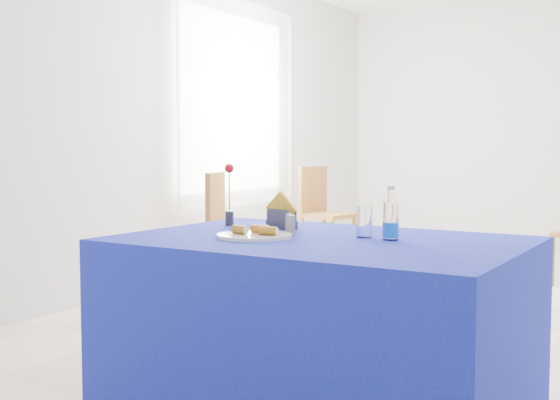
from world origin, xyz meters
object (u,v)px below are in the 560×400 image
at_px(blue_table, 320,330).
at_px(plate, 254,236).
at_px(chair_win_b, 321,207).
at_px(water_bottle, 391,222).
at_px(chair_win_a, 228,224).

bearing_deg(blue_table, plate, -151.87).
xyz_separation_m(blue_table, chair_win_b, (-1.98, 3.66, 0.17)).
relative_size(plate, blue_table, 0.19).
relative_size(plate, chair_win_b, 0.32).
height_order(water_bottle, chair_win_a, water_bottle).
relative_size(chair_win_a, chair_win_b, 0.99).
height_order(plate, blue_table, plate).
bearing_deg(water_bottle, chair_win_a, 139.33).
distance_m(chair_win_a, chair_win_b, 1.73).
distance_m(plate, blue_table, 0.47).
xyz_separation_m(plate, chair_win_b, (-1.74, 3.78, -0.21)).
xyz_separation_m(plate, blue_table, (0.24, 0.13, -0.39)).
distance_m(plate, chair_win_a, 2.63).
bearing_deg(blue_table, chair_win_b, 118.37).
xyz_separation_m(plate, chair_win_a, (-1.63, 2.06, -0.22)).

